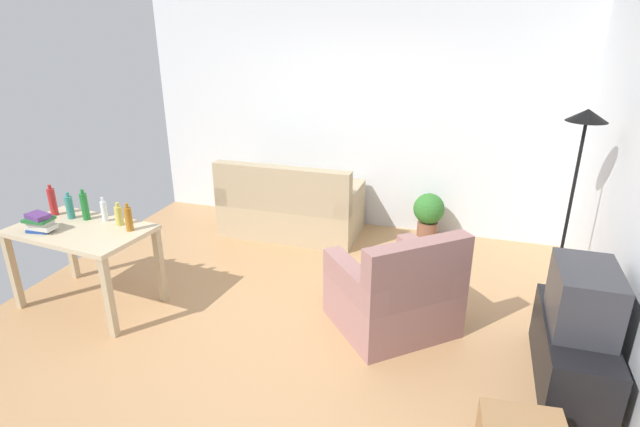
{
  "coord_description": "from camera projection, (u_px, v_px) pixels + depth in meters",
  "views": [
    {
      "loc": [
        1.42,
        -3.74,
        2.5
      ],
      "look_at": [
        0.1,
        0.5,
        0.75
      ],
      "focal_mm": 28.4,
      "sensor_mm": 36.0,
      "label": 1
    }
  ],
  "objects": [
    {
      "name": "ground_plane",
      "position": [
        293.0,
        308.0,
        4.63
      ],
      "size": [
        5.2,
        4.4,
        0.02
      ],
      "primitive_type": "cube",
      "color": "tan"
    },
    {
      "name": "wall_rear",
      "position": [
        354.0,
        117.0,
        6.09
      ],
      "size": [
        5.2,
        0.1,
        2.7
      ],
      "primitive_type": "cube",
      "color": "silver",
      "rests_on": "ground_plane"
    },
    {
      "name": "couch",
      "position": [
        290.0,
        210.0,
        6.1
      ],
      "size": [
        1.63,
        0.84,
        0.92
      ],
      "rotation": [
        0.0,
        0.0,
        3.14
      ],
      "color": "tan",
      "rests_on": "ground_plane"
    },
    {
      "name": "tv_stand",
      "position": [
        572.0,
        353.0,
        3.62
      ],
      "size": [
        0.44,
        1.1,
        0.48
      ],
      "rotation": [
        0.0,
        0.0,
        1.57
      ],
      "color": "black",
      "rests_on": "ground_plane"
    },
    {
      "name": "tv",
      "position": [
        585.0,
        298.0,
        3.45
      ],
      "size": [
        0.41,
        0.6,
        0.44
      ],
      "rotation": [
        0.0,
        0.0,
        1.57
      ],
      "color": "#2D2D33",
      "rests_on": "tv_stand"
    },
    {
      "name": "torchiere_lamp",
      "position": [
        579.0,
        158.0,
        4.12
      ],
      "size": [
        0.32,
        0.32,
        1.81
      ],
      "color": "black",
      "rests_on": "ground_plane"
    },
    {
      "name": "desk",
      "position": [
        82.0,
        240.0,
        4.46
      ],
      "size": [
        1.27,
        0.83,
        0.76
      ],
      "rotation": [
        0.0,
        0.0,
        -0.11
      ],
      "color": "#C6B28E",
      "rests_on": "ground_plane"
    },
    {
      "name": "potted_plant",
      "position": [
        428.0,
        213.0,
        5.92
      ],
      "size": [
        0.36,
        0.36,
        0.57
      ],
      "color": "brown",
      "rests_on": "ground_plane"
    },
    {
      "name": "armchair",
      "position": [
        395.0,
        295.0,
        4.22
      ],
      "size": [
        1.23,
        1.22,
        0.92
      ],
      "rotation": [
        0.0,
        0.0,
        3.86
      ],
      "color": "#996B66",
      "rests_on": "ground_plane"
    },
    {
      "name": "bottle_red",
      "position": [
        53.0,
        202.0,
        4.67
      ],
      "size": [
        0.07,
        0.07,
        0.29
      ],
      "color": "#AD2323",
      "rests_on": "desk"
    },
    {
      "name": "bottle_tall",
      "position": [
        70.0,
        207.0,
        4.6
      ],
      "size": [
        0.07,
        0.07,
        0.25
      ],
      "color": "teal",
      "rests_on": "desk"
    },
    {
      "name": "bottle_green",
      "position": [
        85.0,
        206.0,
        4.56
      ],
      "size": [
        0.07,
        0.07,
        0.29
      ],
      "color": "#1E722D",
      "rests_on": "desk"
    },
    {
      "name": "bottle_clear",
      "position": [
        104.0,
        211.0,
        4.53
      ],
      "size": [
        0.05,
        0.05,
        0.23
      ],
      "color": "silver",
      "rests_on": "desk"
    },
    {
      "name": "bottle_squat",
      "position": [
        119.0,
        215.0,
        4.46
      ],
      "size": [
        0.07,
        0.07,
        0.21
      ],
      "color": "#BCB24C",
      "rests_on": "desk"
    },
    {
      "name": "bottle_amber",
      "position": [
        129.0,
        219.0,
        4.33
      ],
      "size": [
        0.06,
        0.06,
        0.25
      ],
      "color": "#9E6019",
      "rests_on": "desk"
    },
    {
      "name": "book_stack",
      "position": [
        40.0,
        223.0,
        4.32
      ],
      "size": [
        0.25,
        0.19,
        0.16
      ],
      "color": "navy",
      "rests_on": "desk"
    }
  ]
}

